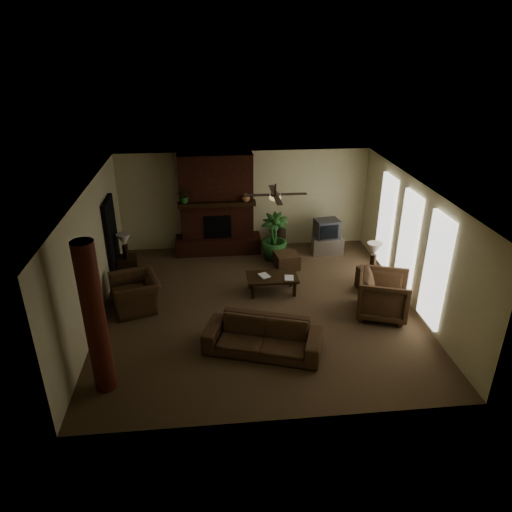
{
  "coord_description": "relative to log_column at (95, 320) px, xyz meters",
  "views": [
    {
      "loc": [
        -0.99,
        -9.11,
        5.6
      ],
      "look_at": [
        0.0,
        0.4,
        1.1
      ],
      "focal_mm": 32.73,
      "sensor_mm": 36.0,
      "label": 1
    }
  ],
  "objects": [
    {
      "name": "tv_stand",
      "position": [
        5.23,
        5.13,
        -1.15
      ],
      "size": [
        0.88,
        0.55,
        0.5
      ],
      "primitive_type": "cube",
      "rotation": [
        0.0,
        0.0,
        -0.06
      ],
      "color": "#B2B2B5",
      "rests_on": "ground"
    },
    {
      "name": "side_table_left",
      "position": [
        -0.2,
        4.22,
        -1.12
      ],
      "size": [
        0.56,
        0.56,
        0.55
      ],
      "primitive_type": "cube",
      "rotation": [
        0.0,
        0.0,
        0.13
      ],
      "color": "black",
      "rests_on": "ground"
    },
    {
      "name": "windows",
      "position": [
        6.4,
        2.6,
        -0.05
      ],
      "size": [
        0.08,
        3.65,
        2.35
      ],
      "color": "white",
      "rests_on": "ground"
    },
    {
      "name": "lamp_left",
      "position": [
        -0.2,
        4.19,
        -0.4
      ],
      "size": [
        0.44,
        0.44,
        0.65
      ],
      "color": "#2E2114",
      "rests_on": "side_table_left"
    },
    {
      "name": "sofa",
      "position": [
        2.87,
        0.76,
        -0.96
      ],
      "size": [
        2.35,
        1.34,
        0.88
      ],
      "primitive_type": "imported",
      "rotation": [
        0.0,
        0.0,
        -0.32
      ],
      "color": "#4A331F",
      "rests_on": "ground"
    },
    {
      "name": "log_column",
      "position": [
        0.0,
        0.0,
        0.0
      ],
      "size": [
        0.36,
        0.36,
        2.8
      ],
      "primitive_type": "cylinder",
      "color": "#582116",
      "rests_on": "ground"
    },
    {
      "name": "side_table_right",
      "position": [
        5.74,
        2.96,
        -1.12
      ],
      "size": [
        0.61,
        0.61,
        0.55
      ],
      "primitive_type": "cube",
      "rotation": [
        0.0,
        0.0,
        0.26
      ],
      "color": "black",
      "rests_on": "ground"
    },
    {
      "name": "book_b",
      "position": [
        3.64,
        2.91,
        -0.82
      ],
      "size": [
        0.21,
        0.05,
        0.29
      ],
      "primitive_type": "imported",
      "rotation": [
        0.0,
        0.0,
        -0.15
      ],
      "color": "#999999",
      "rests_on": "coffee_table"
    },
    {
      "name": "floor_plant",
      "position": [
        3.66,
        4.91,
        -1.04
      ],
      "size": [
        1.0,
        1.43,
        0.73
      ],
      "primitive_type": "imported",
      "rotation": [
        0.0,
        0.0,
        -0.22
      ],
      "color": "#265421",
      "rests_on": "ground"
    },
    {
      "name": "book_a",
      "position": [
        3.07,
        3.03,
        -0.83
      ],
      "size": [
        0.21,
        0.11,
        0.29
      ],
      "primitive_type": "imported",
      "rotation": [
        0.0,
        0.0,
        0.38
      ],
      "color": "#999999",
      "rests_on": "coffee_table"
    },
    {
      "name": "coffee_table",
      "position": [
        3.37,
        3.05,
        -1.03
      ],
      "size": [
        1.2,
        0.7,
        0.43
      ],
      "color": "black",
      "rests_on": "ground"
    },
    {
      "name": "mantel_plant",
      "position": [
        1.3,
        5.36,
        0.32
      ],
      "size": [
        0.42,
        0.45,
        0.33
      ],
      "primitive_type": "imported",
      "rotation": [
        0.0,
        0.0,
        -0.09
      ],
      "color": "#265421",
      "rests_on": "fireplace"
    },
    {
      "name": "room_shell",
      "position": [
        2.95,
        2.4,
        0.0
      ],
      "size": [
        7.0,
        7.0,
        7.0
      ],
      "color": "brown",
      "rests_on": "ground"
    },
    {
      "name": "ceiling_fan",
      "position": [
        3.35,
        2.7,
        1.13
      ],
      "size": [
        1.35,
        1.35,
        0.37
      ],
      "color": "#2E2114",
      "rests_on": "ceiling"
    },
    {
      "name": "armchair_left",
      "position": [
        0.21,
        2.69,
        -0.9
      ],
      "size": [
        1.06,
        1.31,
        0.99
      ],
      "primitive_type": "imported",
      "rotation": [
        0.0,
        0.0,
        -1.25
      ],
      "color": "#4A331F",
      "rests_on": "ground"
    },
    {
      "name": "fireplace",
      "position": [
        2.15,
        5.62,
        -0.24
      ],
      "size": [
        2.4,
        0.7,
        2.8
      ],
      "color": "#441E12",
      "rests_on": "ground"
    },
    {
      "name": "mantel_vase",
      "position": [
        2.94,
        5.31,
        0.27
      ],
      "size": [
        0.25,
        0.26,
        0.22
      ],
      "primitive_type": "imported",
      "rotation": [
        0.0,
        0.0,
        -0.16
      ],
      "color": "#925E3A",
      "rests_on": "fireplace"
    },
    {
      "name": "armchair_right",
      "position": [
        5.64,
        1.79,
        -0.86
      ],
      "size": [
        1.28,
        1.32,
        1.08
      ],
      "primitive_type": "imported",
      "rotation": [
        0.0,
        0.0,
        1.23
      ],
      "color": "#4A331F",
      "rests_on": "ground"
    },
    {
      "name": "tv",
      "position": [
        5.17,
        5.08,
        -0.64
      ],
      "size": [
        0.71,
        0.61,
        0.52
      ],
      "color": "#353538",
      "rests_on": "tv_stand"
    },
    {
      "name": "doorway",
      "position": [
        -0.49,
        4.2,
        -0.35
      ],
      "size": [
        0.1,
        1.0,
        2.1
      ],
      "primitive_type": "cube",
      "color": "black",
      "rests_on": "ground"
    },
    {
      "name": "ottoman",
      "position": [
        3.93,
        4.34,
        -1.2
      ],
      "size": [
        0.67,
        0.67,
        0.4
      ],
      "primitive_type": "cube",
      "rotation": [
        0.0,
        0.0,
        0.13
      ],
      "color": "#4A331F",
      "rests_on": "ground"
    },
    {
      "name": "floor_vase",
      "position": [
        3.93,
        5.55,
        -0.97
      ],
      "size": [
        0.34,
        0.34,
        0.77
      ],
      "color": "black",
      "rests_on": "ground"
    },
    {
      "name": "lamp_right",
      "position": [
        5.79,
        3.0,
        -0.4
      ],
      "size": [
        0.38,
        0.38,
        0.65
      ],
      "color": "#2E2114",
      "rests_on": "side_table_right"
    }
  ]
}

